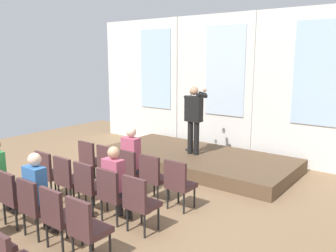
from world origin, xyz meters
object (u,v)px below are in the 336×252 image
(audience_r0_c2, at_px, (133,157))
(chair_r1_c3, at_px, (113,192))
(mic_stand, at_px, (191,137))
(chair_r1_c4, at_px, (139,200))
(audience_r2_c2, at_px, (39,190))
(chair_r1_c0, at_px, (49,171))
(chair_r0_c2, at_px, (130,169))
(chair_r1_c1, at_px, (68,177))
(chair_r0_c4, at_px, (179,182))
(speaker, at_px, (194,115))
(audience_r1_c3, at_px, (116,180))
(chair_r2_c2, at_px, (35,204))
(chair_r0_c3, at_px, (153,175))
(chair_r2_c1, at_px, (14,195))
(chair_r0_c1, at_px, (110,164))
(chair_r1_c2, at_px, (89,184))
(chair_r2_c4, at_px, (86,226))
(chair_r2_c3, at_px, (59,214))
(chair_r0_c0, at_px, (91,159))

(audience_r0_c2, distance_m, chair_r1_c3, 1.30)
(mic_stand, distance_m, chair_r1_c3, 3.82)
(chair_r1_c3, bearing_deg, chair_r1_c4, 0.00)
(audience_r0_c2, height_order, audience_r2_c2, audience_r0_c2)
(chair_r1_c0, height_order, audience_r2_c2, audience_r2_c2)
(chair_r0_c2, bearing_deg, chair_r1_c1, -119.22)
(chair_r1_c3, bearing_deg, chair_r0_c4, 60.78)
(speaker, bearing_deg, audience_r2_c2, -89.38)
(mic_stand, height_order, audience_r0_c2, mic_stand)
(chair_r1_c0, bearing_deg, chair_r1_c1, 0.00)
(audience_r1_c3, bearing_deg, mic_stand, 104.11)
(speaker, relative_size, chair_r2_c2, 1.82)
(chair_r0_c2, height_order, audience_r1_c3, audience_r1_c3)
(chair_r0_c3, xyz_separation_m, chair_r1_c4, (0.59, -1.06, 0.00))
(chair_r0_c4, relative_size, chair_r1_c1, 1.00)
(audience_r2_c2, bearing_deg, audience_r1_c3, 60.81)
(chair_r2_c1, relative_size, chair_r2_c2, 1.00)
(chair_r0_c1, distance_m, audience_r2_c2, 2.13)
(chair_r2_c2, bearing_deg, audience_r0_c2, 90.00)
(chair_r0_c3, height_order, chair_r1_c2, same)
(chair_r1_c1, distance_m, chair_r1_c2, 0.59)
(chair_r1_c4, bearing_deg, chair_r1_c0, 180.00)
(chair_r0_c4, distance_m, chair_r1_c4, 1.06)
(chair_r1_c1, xyz_separation_m, chair_r1_c4, (1.77, 0.00, 0.00))
(chair_r1_c1, xyz_separation_m, audience_r2_c2, (0.59, -0.98, 0.20))
(audience_r1_c3, distance_m, chair_r2_c2, 1.30)
(chair_r1_c1, bearing_deg, speaker, 81.00)
(chair_r1_c0, height_order, chair_r1_c2, same)
(chair_r0_c4, height_order, chair_r1_c0, same)
(audience_r1_c3, height_order, chair_r2_c2, audience_r1_c3)
(chair_r1_c4, bearing_deg, chair_r2_c4, -90.00)
(chair_r0_c3, height_order, chair_r1_c0, same)
(chair_r0_c2, xyz_separation_m, chair_r2_c4, (1.18, -2.11, 0.00))
(chair_r2_c4, bearing_deg, chair_r2_c2, 180.00)
(mic_stand, relative_size, audience_r2_c2, 1.17)
(chair_r0_c2, xyz_separation_m, chair_r1_c1, (-0.59, -1.06, 0.00))
(chair_r2_c1, bearing_deg, chair_r2_c3, 0.00)
(chair_r0_c1, xyz_separation_m, chair_r2_c1, (0.00, -2.11, 0.00))
(chair_r1_c0, bearing_deg, chair_r2_c1, -60.78)
(chair_r0_c3, distance_m, chair_r1_c0, 2.06)
(chair_r1_c1, xyz_separation_m, chair_r1_c2, (0.59, 0.00, 0.00))
(chair_r1_c2, xyz_separation_m, chair_r2_c4, (1.18, -1.06, 0.00))
(chair_r0_c4, bearing_deg, chair_r1_c3, -119.22)
(chair_r1_c3, relative_size, audience_r1_c3, 0.72)
(chair_r0_c2, bearing_deg, chair_r0_c0, 180.00)
(chair_r2_c3, bearing_deg, chair_r0_c4, 74.37)
(chair_r1_c4, bearing_deg, audience_r1_c3, 172.06)
(mic_stand, bearing_deg, chair_r2_c3, -79.17)
(speaker, xyz_separation_m, chair_r1_c2, (0.05, -3.43, -0.78))
(chair_r0_c1, bearing_deg, chair_r1_c2, -60.78)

